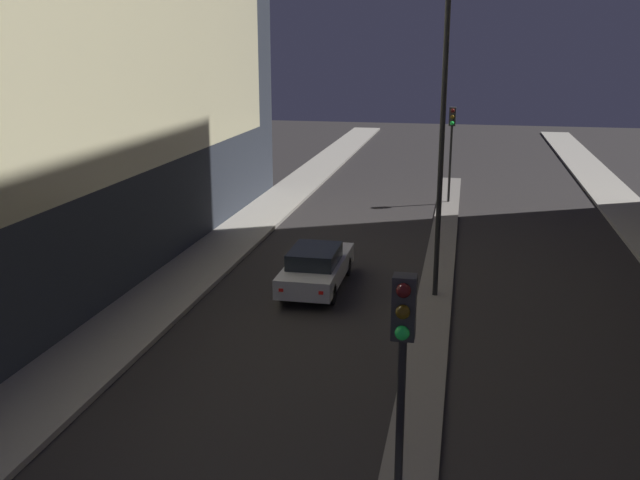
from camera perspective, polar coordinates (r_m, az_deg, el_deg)
median_strip at (r=25.62m, az=9.49°, el=-2.18°), size 1.07×34.93×0.10m
traffic_light_near at (r=9.97m, az=6.58°, el=-9.67°), size 0.32×0.42×4.65m
traffic_light_mid at (r=35.56m, az=10.49°, el=8.41°), size 0.32×0.42×4.65m
street_lamp at (r=21.41m, az=10.00°, el=13.84°), size 0.61×0.61×9.91m
car_left_lane at (r=23.10m, az=-0.30°, el=-2.15°), size 1.73×4.60×1.43m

